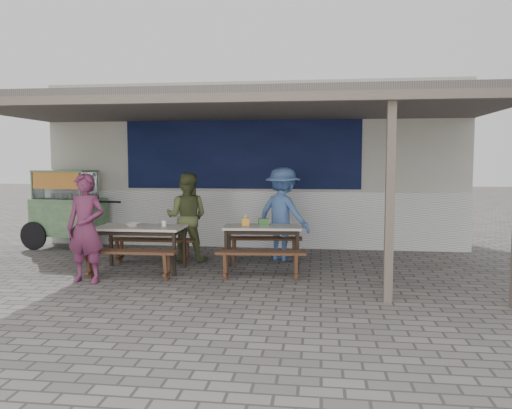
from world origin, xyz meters
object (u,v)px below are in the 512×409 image
Objects in this scene: table_right at (262,231)px; donation_box at (264,222)px; patron_wall_side at (187,217)px; patron_right_table at (283,214)px; bench_left_street at (128,257)px; condiment_bowl at (133,224)px; patron_street_side at (86,228)px; condiment_jar at (164,223)px; bench_left_wall at (152,245)px; vendor_cart at (67,206)px; tissue_box at (245,221)px; bench_right_wall at (264,243)px; table_left at (141,231)px; bench_right_street at (261,259)px.

donation_box reaches higher than table_right.
patron_wall_side is 0.94× the size of patron_right_table.
bench_left_street is 6.87× the size of condiment_bowl.
condiment_jar is at bearing 50.59° from patron_street_side.
bench_left_street is 1.18m from bench_left_wall.
vendor_cart reaches higher than donation_box.
condiment_bowl is (-0.52, -0.07, -0.02)m from condiment_jar.
patron_right_table is (1.74, 0.33, 0.05)m from patron_wall_side.
bench_left_wall is 1.80m from tissue_box.
vendor_cart is (-4.27, 0.92, 0.56)m from bench_right_wall.
condiment_bowl is (-0.68, -0.90, -0.03)m from patron_wall_side.
bench_right_wall is 0.87× the size of patron_wall_side.
table_left is 0.94× the size of bench_left_wall.
donation_box is at bearing 25.61° from bench_left_street.
donation_box is (-0.26, -0.83, -0.05)m from patron_right_table.
vendor_cart is 16.99× the size of tissue_box.
patron_wall_side is 13.09× the size of tissue_box.
table_left is at bearing 62.67° from patron_street_side.
vendor_cart is at bearing 160.70° from donation_box.
tissue_box is (4.03, -1.55, -0.08)m from vendor_cart.
bench_right_street is at bearing 4.40° from bench_left_street.
condiment_jar is at bearing -176.73° from table_right.
vendor_cart is 3.26m from condiment_jar.
condiment_jar is at bearing -168.77° from donation_box.
donation_box is at bearing 10.62° from table_left.
table_left is at bearing -167.56° from tissue_box.
donation_box is (0.07, -0.60, 0.47)m from bench_right_wall.
patron_right_table is (2.27, 1.83, 0.52)m from bench_left_street.
table_right is at bearing 158.82° from patron_wall_side.
bench_left_street is at bearing -150.37° from tissue_box.
table_left is 1.02× the size of bench_right_wall.
donation_box is (2.02, 0.41, 0.13)m from table_left.
bench_right_wall is (1.95, 1.01, -0.34)m from table_left.
bench_left_street is at bearing -145.02° from bench_right_wall.
condiment_jar reaches higher than condiment_bowl.
table_right reaches higher than bench_left_wall.
table_right is at bearing 90.00° from bench_right_street.
donation_box reaches higher than table_left.
bench_left_wall is 1.15× the size of table_right.
table_right is 5.98× the size of condiment_bowl.
patron_street_side is at bearing -174.46° from bench_right_street.
patron_street_side is at bearing -110.99° from bench_left_wall.
vendor_cart is (-2.32, 2.52, 0.55)m from bench_left_street.
patron_street_side is (-2.50, -1.87, 0.49)m from bench_right_wall.
donation_box is at bearing 5.55° from tissue_box.
donation_box is 0.76× the size of condiment_bowl.
patron_right_table reaches higher than vendor_cart.
bench_left_street is 12.37× the size of tissue_box.
bench_right_street is 1.73m from patron_right_table.
bench_right_street is 1.81m from condiment_jar.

